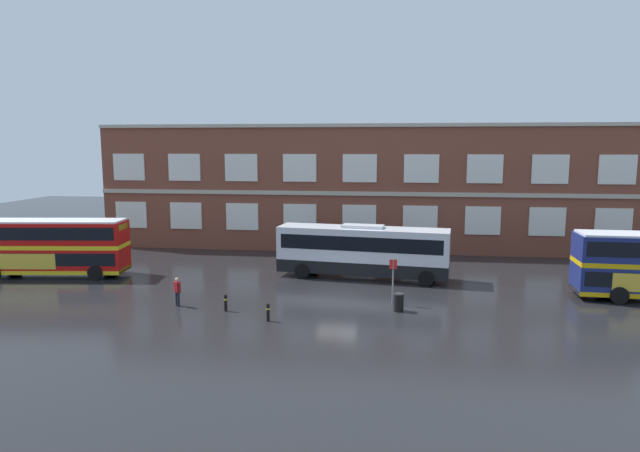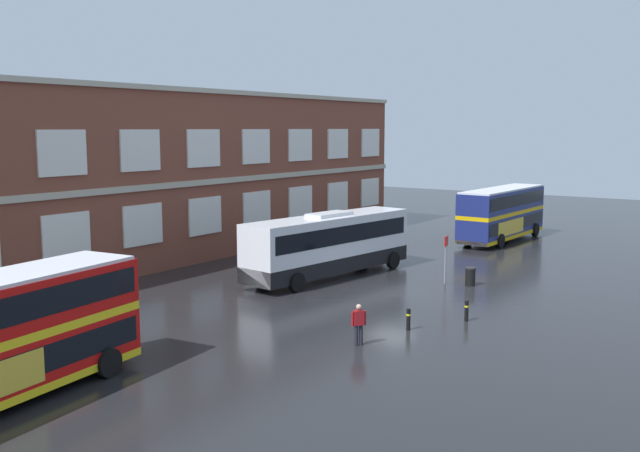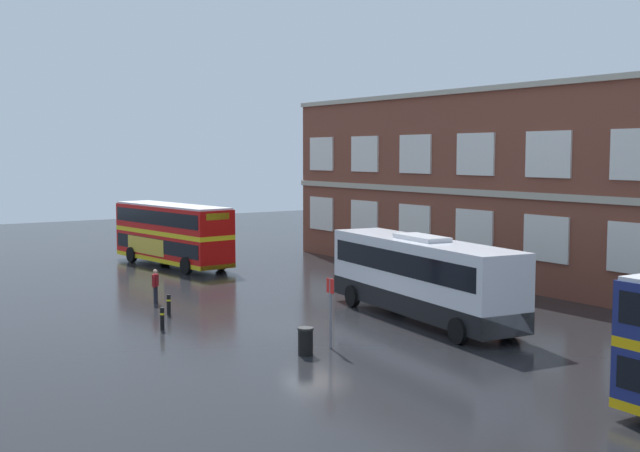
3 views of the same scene
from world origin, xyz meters
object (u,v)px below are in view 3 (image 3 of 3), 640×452
at_px(waiting_passenger, 155,285).
at_px(safety_bollard_east, 162,318).
at_px(double_decker_near, 172,233).
at_px(bus_stand_flag, 330,306).
at_px(station_litter_bin, 306,341).
at_px(safety_bollard_west, 169,304).
at_px(touring_coach, 421,277).

distance_m(waiting_passenger, safety_bollard_east, 6.27).
distance_m(double_decker_near, bus_stand_flag, 24.91).
xyz_separation_m(bus_stand_flag, safety_bollard_east, (-6.61, -4.10, -1.14)).
height_order(station_litter_bin, safety_bollard_east, station_litter_bin).
height_order(station_litter_bin, safety_bollard_west, station_litter_bin).
bearing_deg(safety_bollard_east, station_litter_bin, 21.49).
distance_m(double_decker_near, touring_coach, 22.54).
bearing_deg(touring_coach, safety_bollard_west, -128.91).
height_order(bus_stand_flag, safety_bollard_west, bus_stand_flag).
height_order(touring_coach, station_litter_bin, touring_coach).
bearing_deg(bus_stand_flag, station_litter_bin, -75.82).
bearing_deg(waiting_passenger, safety_bollard_east, -19.75).
relative_size(safety_bollard_west, safety_bollard_east, 1.00).
height_order(waiting_passenger, safety_bollard_east, waiting_passenger).
distance_m(bus_stand_flag, safety_bollard_east, 7.86).
distance_m(safety_bollard_west, safety_bollard_east, 3.16).
xyz_separation_m(double_decker_near, waiting_passenger, (12.06, -6.13, -1.22)).
distance_m(bus_stand_flag, station_litter_bin, 1.79).
distance_m(touring_coach, safety_bollard_west, 11.67).
xyz_separation_m(bus_stand_flag, station_litter_bin, (0.34, -1.36, -1.12)).
bearing_deg(station_litter_bin, safety_bollard_east, -158.51).
xyz_separation_m(waiting_passenger, safety_bollard_east, (5.88, -2.11, -0.44)).
bearing_deg(waiting_passenger, touring_coach, 38.96).
relative_size(station_litter_bin, safety_bollard_east, 1.08).
xyz_separation_m(double_decker_near, safety_bollard_west, (15.15, -6.75, -1.66)).
bearing_deg(bus_stand_flag, double_decker_near, 170.42).
height_order(double_decker_near, safety_bollard_east, double_decker_near).
bearing_deg(touring_coach, safety_bollard_east, -113.15).
relative_size(bus_stand_flag, safety_bollard_east, 2.84).
relative_size(touring_coach, waiting_passenger, 7.20).
height_order(touring_coach, waiting_passenger, touring_coach).
xyz_separation_m(touring_coach, safety_bollard_west, (-7.27, -9.01, -1.42)).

